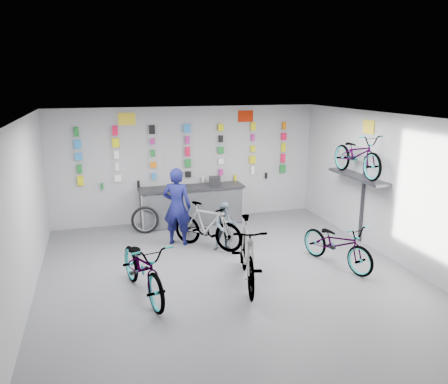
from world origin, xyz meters
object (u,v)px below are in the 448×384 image
object	(u,v)px
bike_service	(207,226)
bike_left	(143,267)
clerk	(177,207)
bike_center	(247,253)
customer	(225,226)
counter	(192,206)
bike_right	(337,244)

from	to	relation	value
bike_service	bike_left	bearing A→B (deg)	-176.08
clerk	bike_left	bearing A→B (deg)	91.54
bike_center	bike_service	distance (m)	1.96
bike_left	customer	distance (m)	2.57
counter	bike_service	xyz separation A→B (m)	(-0.03, -1.75, 0.03)
bike_right	customer	xyz separation A→B (m)	(-1.90, 1.48, 0.07)
bike_right	clerk	distance (m)	3.57
bike_right	bike_center	bearing A→B (deg)	169.73
counter	clerk	bearing A→B (deg)	-115.30
bike_center	bike_right	world-z (taller)	bike_center
clerk	customer	xyz separation A→B (m)	(0.94, -0.64, -0.35)
clerk	counter	bearing A→B (deg)	-89.66
counter	bike_service	world-z (taller)	bike_service
bike_right	bike_service	xyz separation A→B (m)	(-2.25, 1.67, 0.05)
counter	bike_right	size ratio (longest dim) A/B	1.51
bike_service	clerk	world-z (taller)	clerk
bike_right	bike_service	size ratio (longest dim) A/B	1.03
bike_left	bike_center	bearing A→B (deg)	-15.08
bike_center	bike_right	bearing A→B (deg)	21.22
bike_right	bike_left	bearing A→B (deg)	164.87
counter	bike_right	xyz separation A→B (m)	(2.22, -3.43, -0.02)
counter	bike_center	bearing A→B (deg)	-86.63
bike_right	customer	size ratio (longest dim) A/B	1.65
counter	customer	distance (m)	1.98
clerk	bike_right	bearing A→B (deg)	169.05
bike_left	bike_center	distance (m)	1.87
bike_left	bike_service	distance (m)	2.46
counter	customer	world-z (taller)	customer
counter	bike_left	xyz separation A→B (m)	(-1.65, -3.61, 0.04)
bike_left	bike_service	size ratio (longest dim) A/B	1.15
bike_center	customer	size ratio (longest dim) A/B	1.87
clerk	bike_center	bearing A→B (deg)	135.07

